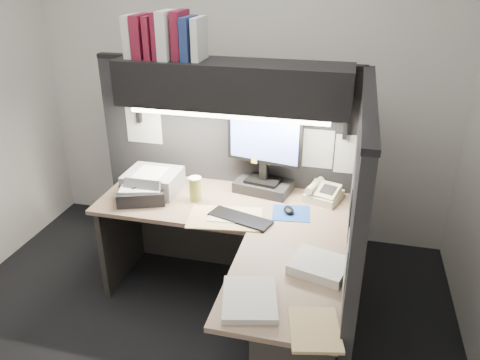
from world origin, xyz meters
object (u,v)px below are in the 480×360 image
(coffee_cup, at_px, (195,189))
(notebook_stack, at_px, (142,193))
(desk, at_px, (250,294))
(keyboard, at_px, (240,219))
(printer, at_px, (153,181))
(overhead_shelf, at_px, (232,85))
(telephone, at_px, (324,194))
(monitor, at_px, (264,162))

(coffee_cup, bearing_deg, notebook_stack, -166.68)
(desk, xyz_separation_m, coffee_cup, (-0.51, 0.55, 0.37))
(desk, xyz_separation_m, keyboard, (-0.15, 0.35, 0.30))
(printer, bearing_deg, keyboard, -20.17)
(keyboard, relative_size, notebook_stack, 1.31)
(overhead_shelf, relative_size, printer, 4.17)
(overhead_shelf, bearing_deg, keyboard, -69.19)
(telephone, bearing_deg, desk, -95.99)
(monitor, bearing_deg, printer, -155.81)
(desk, relative_size, monitor, 2.92)
(overhead_shelf, xyz_separation_m, printer, (-0.55, -0.14, -0.70))
(monitor, xyz_separation_m, notebook_stack, (-0.79, -0.33, -0.18))
(coffee_cup, bearing_deg, printer, 169.86)
(desk, distance_m, telephone, 0.90)
(desk, xyz_separation_m, monitor, (-0.09, 0.79, 0.52))
(coffee_cup, relative_size, printer, 0.43)
(keyboard, height_order, telephone, telephone)
(telephone, bearing_deg, keyboard, -121.79)
(monitor, relative_size, keyboard, 1.41)
(telephone, xyz_separation_m, printer, (-1.20, -0.16, 0.03))
(desk, distance_m, overhead_shelf, 1.33)
(coffee_cup, xyz_separation_m, printer, (-0.34, 0.06, -0.00))
(desk, height_order, overhead_shelf, overhead_shelf)
(monitor, bearing_deg, overhead_shelf, -158.15)
(coffee_cup, bearing_deg, monitor, 29.39)
(coffee_cup, bearing_deg, overhead_shelf, 43.01)
(overhead_shelf, xyz_separation_m, monitor, (0.21, 0.04, -0.54))
(coffee_cup, height_order, printer, coffee_cup)
(overhead_shelf, relative_size, telephone, 6.72)
(telephone, bearing_deg, overhead_shelf, -160.49)
(keyboard, bearing_deg, printer, 176.68)
(printer, xyz_separation_m, notebook_stack, (-0.02, -0.15, -0.03))
(overhead_shelf, relative_size, notebook_stack, 4.89)
(monitor, xyz_separation_m, keyboard, (-0.06, -0.44, -0.22))
(printer, height_order, notebook_stack, printer)
(telephone, distance_m, coffee_cup, 0.89)
(keyboard, relative_size, printer, 1.11)
(desk, relative_size, keyboard, 4.11)
(monitor, bearing_deg, notebook_stack, -146.60)
(desk, distance_m, printer, 1.11)
(overhead_shelf, xyz_separation_m, keyboard, (0.15, -0.40, -0.76))
(keyboard, distance_m, notebook_stack, 0.74)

